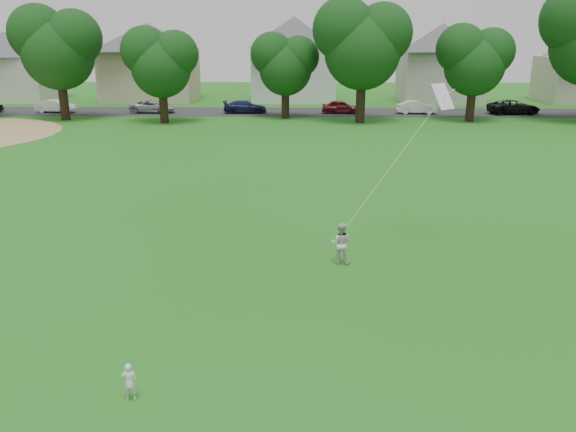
{
  "coord_description": "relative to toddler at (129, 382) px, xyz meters",
  "views": [
    {
      "loc": [
        1.07,
        -11.81,
        6.68
      ],
      "look_at": [
        0.69,
        2.0,
        2.3
      ],
      "focal_mm": 35.0,
      "sensor_mm": 36.0,
      "label": 1
    }
  ],
  "objects": [
    {
      "name": "parked_cars",
      "position": [
        0.05,
        43.61,
        0.22
      ],
      "size": [
        54.04,
        2.51,
        1.29
      ],
      "color": "black",
      "rests_on": "ground"
    },
    {
      "name": "tree_row",
      "position": [
        5.6,
        38.83,
        5.86
      ],
      "size": [
        81.1,
        8.72,
        11.22
      ],
      "color": "black",
      "rests_on": "ground"
    },
    {
      "name": "street",
      "position": [
        2.23,
        44.61,
        -0.39
      ],
      "size": [
        90.0,
        7.0,
        0.01
      ],
      "primitive_type": "cube",
      "color": "#2D2D30",
      "rests_on": "ground"
    },
    {
      "name": "toddler",
      "position": [
        0.0,
        0.0,
        0.0
      ],
      "size": [
        0.31,
        0.23,
        0.79
      ],
      "primitive_type": "imported",
      "rotation": [
        0.0,
        0.0,
        3.27
      ],
      "color": "silver",
      "rests_on": "ground"
    },
    {
      "name": "house_row",
      "position": [
        1.1,
        54.61,
        4.55
      ],
      "size": [
        77.84,
        14.23,
        10.58
      ],
      "color": "beige",
      "rests_on": "ground"
    },
    {
      "name": "ground",
      "position": [
        2.23,
        2.61,
        -0.4
      ],
      "size": [
        160.0,
        160.0,
        0.0
      ],
      "primitive_type": "plane",
      "color": "#206316",
      "rests_on": "ground"
    },
    {
      "name": "older_boy",
      "position": [
        4.48,
        7.06,
        0.26
      ],
      "size": [
        0.71,
        0.6,
        1.32
      ],
      "primitive_type": "imported",
      "rotation": [
        0.0,
        0.0,
        2.97
      ],
      "color": "silver",
      "rests_on": "ground"
    },
    {
      "name": "kite",
      "position": [
        6.04,
        7.8,
        2.56
      ],
      "size": [
        2.05,
        1.21,
        5.31
      ],
      "color": "white",
      "rests_on": "ground"
    }
  ]
}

